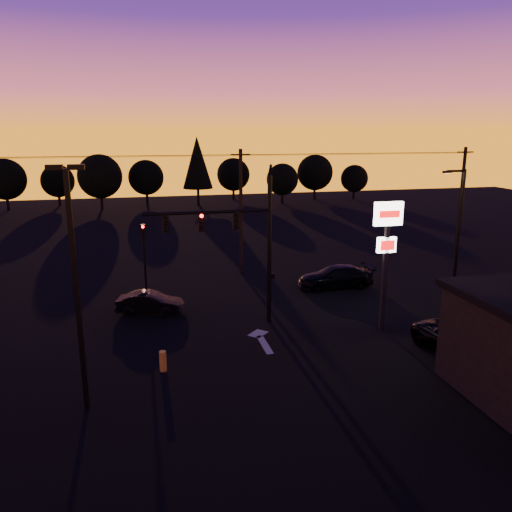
{
  "coord_description": "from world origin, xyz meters",
  "views": [
    {
      "loc": [
        -5.13,
        -21.04,
        10.26
      ],
      "look_at": [
        1.0,
        5.0,
        3.5
      ],
      "focal_mm": 35.0,
      "sensor_mm": 36.0,
      "label": 1
    }
  ],
  "objects_px": {
    "traffic_signal_mast": "(240,235)",
    "bollard": "(163,361)",
    "car_right": "(336,277)",
    "suv_parked": "(462,342)",
    "pylon_sign": "(387,239)",
    "streetlight": "(458,228)",
    "secondary_signal": "(144,247)",
    "parking_lot_light": "(75,275)",
    "car_mid": "(150,303)"
  },
  "relations": [
    {
      "from": "traffic_signal_mast",
      "to": "bollard",
      "type": "xyz_separation_m",
      "value": [
        -4.41,
        -4.63,
        -4.48
      ]
    },
    {
      "from": "car_right",
      "to": "suv_parked",
      "type": "xyz_separation_m",
      "value": [
        1.73,
        -11.28,
        -0.04
      ]
    },
    {
      "from": "pylon_sign",
      "to": "streetlight",
      "type": "relative_size",
      "value": 0.85
    },
    {
      "from": "traffic_signal_mast",
      "to": "secondary_signal",
      "type": "relative_size",
      "value": 1.97
    },
    {
      "from": "pylon_sign",
      "to": "streetlight",
      "type": "xyz_separation_m",
      "value": [
        6.91,
        4.0,
        -0.49
      ]
    },
    {
      "from": "streetlight",
      "to": "car_right",
      "type": "bearing_deg",
      "value": 152.28
    },
    {
      "from": "secondary_signal",
      "to": "pylon_sign",
      "type": "xyz_separation_m",
      "value": [
        12.0,
        -9.99,
        2.05
      ]
    },
    {
      "from": "parking_lot_light",
      "to": "streetlight",
      "type": "relative_size",
      "value": 1.14
    },
    {
      "from": "bollard",
      "to": "car_right",
      "type": "relative_size",
      "value": 0.18
    },
    {
      "from": "streetlight",
      "to": "car_mid",
      "type": "bearing_deg",
      "value": 176.07
    },
    {
      "from": "parking_lot_light",
      "to": "bollard",
      "type": "distance_m",
      "value": 6.14
    },
    {
      "from": "suv_parked",
      "to": "car_mid",
      "type": "bearing_deg",
      "value": 137.34
    },
    {
      "from": "car_mid",
      "to": "secondary_signal",
      "type": "bearing_deg",
      "value": 16.8
    },
    {
      "from": "car_right",
      "to": "suv_parked",
      "type": "relative_size",
      "value": 1.01
    },
    {
      "from": "pylon_sign",
      "to": "bollard",
      "type": "relative_size",
      "value": 7.41
    },
    {
      "from": "secondary_signal",
      "to": "bollard",
      "type": "distance_m",
      "value": 12.37
    },
    {
      "from": "secondary_signal",
      "to": "streetlight",
      "type": "height_order",
      "value": "streetlight"
    },
    {
      "from": "parking_lot_light",
      "to": "pylon_sign",
      "type": "height_order",
      "value": "parking_lot_light"
    },
    {
      "from": "pylon_sign",
      "to": "suv_parked",
      "type": "relative_size",
      "value": 1.36
    },
    {
      "from": "secondary_signal",
      "to": "suv_parked",
      "type": "distance_m",
      "value": 19.9
    },
    {
      "from": "traffic_signal_mast",
      "to": "streetlight",
      "type": "xyz_separation_m",
      "value": [
        14.01,
        1.51,
        -0.52
      ]
    },
    {
      "from": "car_mid",
      "to": "suv_parked",
      "type": "height_order",
      "value": "suv_parked"
    },
    {
      "from": "car_mid",
      "to": "car_right",
      "type": "height_order",
      "value": "car_right"
    },
    {
      "from": "secondary_signal",
      "to": "streetlight",
      "type": "distance_m",
      "value": 19.89
    },
    {
      "from": "parking_lot_light",
      "to": "bollard",
      "type": "height_order",
      "value": "parking_lot_light"
    },
    {
      "from": "bollard",
      "to": "car_right",
      "type": "height_order",
      "value": "car_right"
    },
    {
      "from": "traffic_signal_mast",
      "to": "secondary_signal",
      "type": "xyz_separation_m",
      "value": [
        -4.9,
        7.49,
        -2.07
      ]
    },
    {
      "from": "car_right",
      "to": "bollard",
      "type": "bearing_deg",
      "value": -48.49
    },
    {
      "from": "parking_lot_light",
      "to": "pylon_sign",
      "type": "xyz_separation_m",
      "value": [
        14.5,
        4.5,
        -0.36
      ]
    },
    {
      "from": "car_right",
      "to": "traffic_signal_mast",
      "type": "bearing_deg",
      "value": -53.93
    },
    {
      "from": "parking_lot_light",
      "to": "car_mid",
      "type": "xyz_separation_m",
      "value": [
        2.64,
        9.79,
        -4.65
      ]
    },
    {
      "from": "secondary_signal",
      "to": "suv_parked",
      "type": "xyz_separation_m",
      "value": [
        14.13,
        -13.84,
        -2.17
      ]
    },
    {
      "from": "traffic_signal_mast",
      "to": "suv_parked",
      "type": "xyz_separation_m",
      "value": [
        9.23,
        -6.35,
        -4.24
      ]
    },
    {
      "from": "car_mid",
      "to": "traffic_signal_mast",
      "type": "bearing_deg",
      "value": -105.33
    },
    {
      "from": "pylon_sign",
      "to": "car_mid",
      "type": "height_order",
      "value": "pylon_sign"
    },
    {
      "from": "bollard",
      "to": "secondary_signal",
      "type": "bearing_deg",
      "value": 92.31
    },
    {
      "from": "bollard",
      "to": "suv_parked",
      "type": "xyz_separation_m",
      "value": [
        13.64,
        -1.72,
        0.24
      ]
    },
    {
      "from": "car_mid",
      "to": "car_right",
      "type": "bearing_deg",
      "value": -65.05
    },
    {
      "from": "traffic_signal_mast",
      "to": "pylon_sign",
      "type": "distance_m",
      "value": 7.52
    },
    {
      "from": "parking_lot_light",
      "to": "streetlight",
      "type": "xyz_separation_m",
      "value": [
        21.41,
        8.5,
        -0.85
      ]
    },
    {
      "from": "traffic_signal_mast",
      "to": "car_mid",
      "type": "height_order",
      "value": "traffic_signal_mast"
    },
    {
      "from": "car_mid",
      "to": "parking_lot_light",
      "type": "bearing_deg",
      "value": -180.0
    },
    {
      "from": "pylon_sign",
      "to": "secondary_signal",
      "type": "bearing_deg",
      "value": 140.23
    },
    {
      "from": "car_right",
      "to": "secondary_signal",
      "type": "bearing_deg",
      "value": -98.92
    },
    {
      "from": "parking_lot_light",
      "to": "suv_parked",
      "type": "xyz_separation_m",
      "value": [
        16.63,
        0.64,
        -4.58
      ]
    },
    {
      "from": "traffic_signal_mast",
      "to": "pylon_sign",
      "type": "relative_size",
      "value": 1.26
    },
    {
      "from": "traffic_signal_mast",
      "to": "car_right",
      "type": "xyz_separation_m",
      "value": [
        7.5,
        4.93,
        -4.2
      ]
    },
    {
      "from": "secondary_signal",
      "to": "suv_parked",
      "type": "bearing_deg",
      "value": -44.41
    },
    {
      "from": "bollard",
      "to": "pylon_sign",
      "type": "bearing_deg",
      "value": 10.51
    },
    {
      "from": "streetlight",
      "to": "suv_parked",
      "type": "height_order",
      "value": "streetlight"
    }
  ]
}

